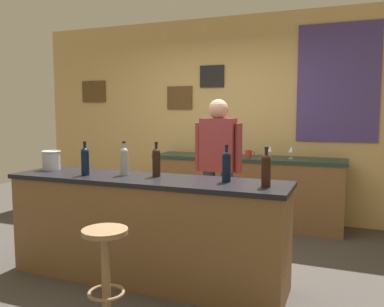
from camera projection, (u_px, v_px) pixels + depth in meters
ground_plane at (165, 263)px, 3.92m from camera, size 10.00×10.00×0.00m
back_wall at (228, 117)px, 5.63m from camera, size 6.00×0.09×2.80m
bar_counter at (145, 229)px, 3.50m from camera, size 2.51×0.60×0.92m
side_counter at (246, 190)px, 5.25m from camera, size 2.50×0.56×0.90m
bartender at (218, 164)px, 4.23m from camera, size 0.52×0.21×1.62m
bar_stool at (106, 260)px, 2.78m from camera, size 0.32×0.32×0.68m
wine_bottle_a at (85, 160)px, 3.56m from camera, size 0.07×0.07×0.31m
wine_bottle_b at (124, 160)px, 3.57m from camera, size 0.07×0.07×0.31m
wine_bottle_c at (156, 161)px, 3.50m from camera, size 0.07×0.07×0.31m
wine_bottle_d at (226, 165)px, 3.23m from camera, size 0.07×0.07×0.31m
wine_bottle_e at (266, 169)px, 3.01m from camera, size 0.07×0.07×0.31m
ice_bucket at (51, 160)px, 3.90m from camera, size 0.19×0.19×0.19m
wine_glass_a at (200, 147)px, 5.45m from camera, size 0.07×0.07×0.16m
wine_glass_b at (270, 149)px, 5.06m from camera, size 0.07×0.07×0.16m
wine_glass_c at (291, 150)px, 5.00m from camera, size 0.07×0.07×0.16m
coffee_mug at (249, 154)px, 5.12m from camera, size 0.12×0.08×0.09m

